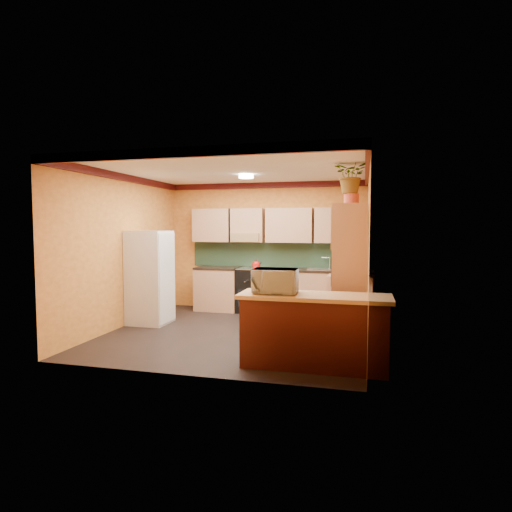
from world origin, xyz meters
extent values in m
plane|color=black|center=(0.00, 0.00, 0.00)|extent=(4.20, 4.20, 0.00)
cube|color=white|center=(0.00, 0.00, 2.70)|extent=(4.20, 4.20, 0.04)
cube|color=gold|center=(0.00, 2.10, 1.35)|extent=(4.20, 0.04, 2.70)
cube|color=gold|center=(0.00, -2.10, 1.35)|extent=(4.20, 0.04, 2.70)
cube|color=gold|center=(-2.10, 0.00, 1.35)|extent=(0.04, 4.20, 2.70)
cube|color=gold|center=(2.10, 0.00, 1.35)|extent=(0.04, 4.20, 2.70)
cube|color=#1F3827|center=(0.25, 2.09, 1.19)|extent=(3.70, 0.02, 0.53)
cube|color=#1F3827|center=(2.09, 1.40, 1.19)|extent=(0.02, 1.40, 0.53)
cube|color=tan|center=(0.10, 1.93, 1.80)|extent=(3.10, 0.34, 0.70)
cylinder|color=white|center=(0.00, 0.60, 2.66)|extent=(0.26, 0.26, 0.06)
cube|color=tan|center=(0.42, 1.80, 0.44)|extent=(3.65, 0.60, 0.88)
cube|color=black|center=(0.42, 1.80, 0.90)|extent=(3.65, 0.62, 0.04)
cube|color=black|center=(-0.21, 1.80, 0.46)|extent=(0.58, 0.58, 0.91)
cube|color=silver|center=(1.19, 1.80, 0.94)|extent=(0.48, 0.40, 0.03)
cube|color=tan|center=(1.80, 1.27, 0.44)|extent=(0.60, 0.80, 0.88)
cube|color=black|center=(1.80, 1.27, 0.90)|extent=(0.62, 0.80, 0.04)
cube|color=silver|center=(-1.75, 0.30, 0.85)|extent=(0.68, 0.66, 1.70)
cube|color=tan|center=(1.85, -0.32, 1.05)|extent=(0.48, 0.90, 2.10)
cylinder|color=#B0402A|center=(1.85, -0.27, 2.18)|extent=(0.22, 0.22, 0.16)
imported|color=tan|center=(1.85, -0.27, 2.53)|extent=(0.53, 0.48, 0.53)
cube|color=#44150F|center=(1.45, -1.42, 0.44)|extent=(1.80, 0.55, 0.88)
cube|color=tan|center=(1.45, -1.42, 0.91)|extent=(1.90, 0.65, 0.05)
imported|color=silver|center=(0.95, -1.42, 1.09)|extent=(0.58, 0.40, 0.31)
camera|label=1|loc=(2.05, -6.74, 1.78)|focal=30.00mm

